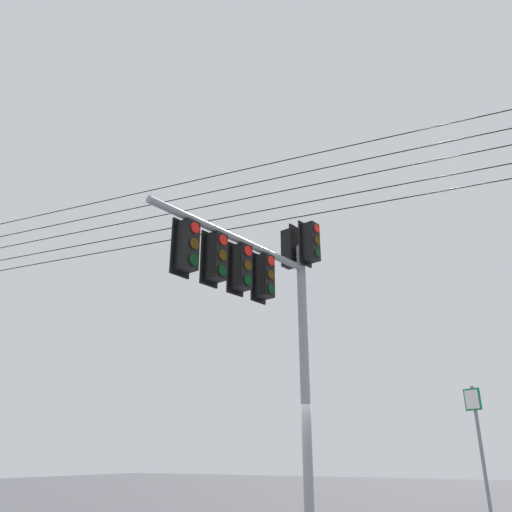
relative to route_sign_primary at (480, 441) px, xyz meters
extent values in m
cylinder|color=gray|center=(1.71, -3.02, 1.20)|extent=(0.20, 0.20, 6.00)
cylinder|color=gray|center=(3.84, -3.45, 3.68)|extent=(4.29, 0.99, 0.14)
cube|color=black|center=(1.77, -2.73, 4.23)|extent=(0.35, 0.35, 0.90)
cube|color=black|center=(1.74, -2.90, 4.23)|extent=(0.44, 0.13, 1.04)
cylinder|color=red|center=(1.81, -2.57, 4.53)|extent=(0.20, 0.07, 0.20)
cylinder|color=#3C2703|center=(1.81, -2.57, 4.23)|extent=(0.20, 0.07, 0.20)
cylinder|color=black|center=(1.81, -2.57, 3.93)|extent=(0.20, 0.07, 0.20)
cube|color=black|center=(1.66, -3.32, 4.23)|extent=(0.35, 0.35, 0.90)
cube|color=black|center=(1.69, -3.15, 4.23)|extent=(0.44, 0.13, 1.04)
cylinder|color=red|center=(1.62, -3.48, 4.53)|extent=(0.20, 0.07, 0.20)
cylinder|color=#3C2703|center=(1.62, -3.48, 4.23)|extent=(0.20, 0.07, 0.20)
cylinder|color=black|center=(1.62, -3.48, 3.93)|extent=(0.20, 0.07, 0.20)
cube|color=black|center=(3.00, -3.28, 3.13)|extent=(0.35, 0.35, 0.90)
cube|color=black|center=(2.97, -3.45, 3.13)|extent=(0.44, 0.12, 1.04)
cylinder|color=red|center=(3.03, -3.12, 3.43)|extent=(0.20, 0.07, 0.20)
cylinder|color=#3C2703|center=(3.03, -3.12, 3.13)|extent=(0.20, 0.07, 0.20)
cylinder|color=black|center=(3.03, -3.12, 2.83)|extent=(0.20, 0.07, 0.20)
cube|color=black|center=(3.69, -3.42, 3.13)|extent=(0.36, 0.36, 0.90)
cube|color=black|center=(3.66, -3.59, 3.13)|extent=(0.44, 0.14, 1.04)
cylinder|color=red|center=(3.73, -3.26, 3.43)|extent=(0.20, 0.07, 0.20)
cylinder|color=#3C2703|center=(3.73, -3.26, 3.13)|extent=(0.20, 0.07, 0.20)
cylinder|color=black|center=(3.73, -3.26, 2.83)|extent=(0.20, 0.07, 0.20)
cube|color=black|center=(4.39, -3.56, 3.13)|extent=(0.35, 0.35, 0.90)
cube|color=black|center=(4.36, -3.73, 3.13)|extent=(0.44, 0.12, 1.04)
cylinder|color=red|center=(4.42, -3.40, 3.43)|extent=(0.20, 0.07, 0.20)
cylinder|color=#3C2703|center=(4.42, -3.40, 3.13)|extent=(0.20, 0.07, 0.20)
cylinder|color=black|center=(4.42, -3.40, 2.83)|extent=(0.20, 0.07, 0.20)
cube|color=black|center=(5.08, -3.70, 3.13)|extent=(0.35, 0.35, 0.90)
cube|color=black|center=(5.05, -3.87, 3.13)|extent=(0.44, 0.11, 1.04)
cylinder|color=red|center=(5.11, -3.54, 3.43)|extent=(0.20, 0.06, 0.20)
cylinder|color=#3C2703|center=(5.11, -3.54, 3.13)|extent=(0.20, 0.06, 0.20)
cylinder|color=black|center=(5.11, -3.54, 2.83)|extent=(0.20, 0.06, 0.20)
cylinder|color=slate|center=(-0.01, 0.01, -0.37)|extent=(0.07, 0.07, 2.87)
cube|color=#0C7238|center=(0.02, -0.01, 0.80)|extent=(0.25, 0.35, 0.44)
cube|color=white|center=(0.03, -0.02, 0.80)|extent=(0.20, 0.28, 0.38)
cylinder|color=black|center=(1.86, -4.40, 4.96)|extent=(3.31, 30.28, 0.13)
cylinder|color=black|center=(1.86, -4.40, 5.30)|extent=(3.31, 30.28, 0.13)
cylinder|color=black|center=(1.86, -4.40, 5.73)|extent=(3.31, 30.28, 0.13)
cylinder|color=black|center=(1.86, -4.40, 6.13)|extent=(3.31, 30.28, 0.13)
cylinder|color=black|center=(1.86, -4.40, 6.58)|extent=(3.31, 30.28, 0.13)
camera|label=1|loc=(11.69, 1.30, -0.28)|focal=35.73mm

